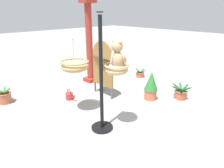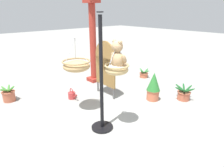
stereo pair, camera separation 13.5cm
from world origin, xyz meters
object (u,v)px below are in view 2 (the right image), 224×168
at_px(display_pole_central, 102,98).
at_px(greenhouse_pillar_right, 93,44).
at_px(hanging_basket_with_teddy, 117,69).
at_px(teddy_bear, 118,56).
at_px(display_sign_board, 105,65).
at_px(watering_can, 72,95).
at_px(potted_plant_bushy_green, 184,94).
at_px(potted_plant_small_succulent, 9,95).
at_px(potted_plant_fern_front, 153,86).
at_px(potted_plant_tall_leafy, 144,74).
at_px(hanging_basket_left_high, 77,65).

bearing_deg(display_pole_central, greenhouse_pillar_right, 145.90).
xyz_separation_m(hanging_basket_with_teddy, teddy_bear, (0.00, 0.02, 0.23)).
distance_m(display_sign_board, watering_can, 1.22).
height_order(potted_plant_bushy_green, potted_plant_small_succulent, potted_plant_small_succulent).
relative_size(potted_plant_fern_front, potted_plant_small_succulent, 1.81).
bearing_deg(potted_plant_fern_front, potted_plant_small_succulent, -131.07).
distance_m(greenhouse_pillar_right, watering_can, 1.90).
relative_size(greenhouse_pillar_right, watering_can, 7.32).
xyz_separation_m(teddy_bear, potted_plant_fern_front, (-0.28, 1.59, -1.09)).
bearing_deg(hanging_basket_with_teddy, greenhouse_pillar_right, 151.66).
relative_size(potted_plant_tall_leafy, display_sign_board, 0.29).
relative_size(display_pole_central, potted_plant_fern_front, 2.94).
relative_size(potted_plant_fern_front, watering_can, 2.19).
bearing_deg(display_sign_board, potted_plant_small_succulent, -123.43).
height_order(hanging_basket_with_teddy, teddy_bear, teddy_bear).
bearing_deg(potted_plant_small_succulent, watering_can, 52.77).
distance_m(display_pole_central, hanging_basket_left_high, 1.05).
relative_size(hanging_basket_left_high, potted_plant_fern_front, 0.98).
xyz_separation_m(display_sign_board, watering_can, (-0.42, -0.84, -0.79)).
bearing_deg(hanging_basket_with_teddy, watering_can, 178.51).
height_order(potted_plant_tall_leafy, watering_can, potted_plant_tall_leafy).
bearing_deg(potted_plant_bushy_green, display_sign_board, -140.60).
height_order(potted_plant_fern_front, potted_plant_tall_leafy, potted_plant_fern_front).
relative_size(hanging_basket_with_teddy, watering_can, 1.59).
bearing_deg(watering_can, display_pole_central, -10.20).
bearing_deg(display_sign_board, potted_plant_tall_leafy, 97.39).
bearing_deg(hanging_basket_with_teddy, potted_plant_tall_leafy, 119.40).
bearing_deg(potted_plant_fern_front, display_sign_board, -146.14).
bearing_deg(potted_plant_bushy_green, potted_plant_fern_front, -131.78).
height_order(potted_plant_small_succulent, display_sign_board, display_sign_board).
bearing_deg(greenhouse_pillar_right, hanging_basket_left_high, -46.97).
distance_m(teddy_bear, greenhouse_pillar_right, 2.90).
height_order(teddy_bear, hanging_basket_left_high, teddy_bear).
bearing_deg(display_sign_board, watering_can, -116.77).
xyz_separation_m(hanging_basket_left_high, potted_plant_fern_front, (0.81, 1.80, -0.73)).
height_order(display_sign_board, watering_can, display_sign_board).
xyz_separation_m(display_pole_central, teddy_bear, (0.15, 0.27, 0.80)).
bearing_deg(potted_plant_small_succulent, hanging_basket_left_high, 32.48).
bearing_deg(display_pole_central, potted_plant_small_succulent, -159.06).
bearing_deg(potted_plant_fern_front, teddy_bear, -79.86).
distance_m(potted_plant_tall_leafy, potted_plant_small_succulent, 4.33).
distance_m(display_pole_central, display_sign_board, 1.68).
height_order(teddy_bear, potted_plant_tall_leafy, teddy_bear).
bearing_deg(teddy_bear, potted_plant_tall_leafy, 119.61).
height_order(hanging_basket_with_teddy, potted_plant_bushy_green, hanging_basket_with_teddy).
height_order(greenhouse_pillar_right, potted_plant_small_succulent, greenhouse_pillar_right).
xyz_separation_m(greenhouse_pillar_right, potted_plant_small_succulent, (-0.24, -2.64, -1.06)).
bearing_deg(potted_plant_fern_front, watering_can, -133.97).
relative_size(display_pole_central, watering_can, 6.44).
bearing_deg(teddy_bear, potted_plant_bushy_green, 83.09).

